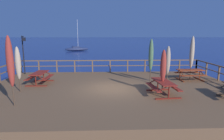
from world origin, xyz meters
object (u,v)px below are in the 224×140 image
patio_umbrella_tall_mid_right (18,63)px  patio_umbrella_tall_back_right (151,55)px  picnic_table_mid_right (40,76)px  patio_umbrella_short_mid (168,60)px  lamp_post_hooked (24,49)px  sailboat_distant (77,49)px  patio_umbrella_tall_mid_left (10,62)px  patio_umbrella_short_back (163,66)px  picnic_table_mid_left (190,72)px  picnic_table_back_right (163,85)px  patio_umbrella_short_front (192,52)px

patio_umbrella_tall_mid_right → patio_umbrella_tall_back_right: patio_umbrella_tall_back_right is taller
picnic_table_mid_right → patio_umbrella_short_mid: size_ratio=0.72×
lamp_post_hooked → sailboat_distant: size_ratio=0.41×
patio_umbrella_tall_mid_left → sailboat_distant: sailboat_distant is taller
patio_umbrella_short_back → picnic_table_mid_right: bearing=160.6°
patio_umbrella_short_mid → picnic_table_mid_left: bearing=30.9°
picnic_table_mid_left → patio_umbrella_short_back: size_ratio=0.76×
picnic_table_mid_right → patio_umbrella_short_back: 8.11m
patio_umbrella_tall_mid_left → sailboat_distant: size_ratio=0.42×
picnic_table_mid_right → patio_umbrella_tall_mid_left: patio_umbrella_tall_mid_left is taller
patio_umbrella_short_mid → patio_umbrella_tall_mid_right: bearing=-172.2°
patio_umbrella_tall_back_right → sailboat_distant: 36.86m
patio_umbrella_tall_mid_left → patio_umbrella_tall_back_right: bearing=28.7°
picnic_table_back_right → sailboat_distant: 39.33m
picnic_table_back_right → patio_umbrella_tall_mid_right: size_ratio=0.78×
picnic_table_mid_left → patio_umbrella_tall_back_right: bearing=-166.6°
picnic_table_mid_right → lamp_post_hooked: size_ratio=0.57×
picnic_table_mid_left → patio_umbrella_short_mid: bearing=-149.1°
patio_umbrella_short_back → patio_umbrella_short_mid: bearing=65.5°
lamp_post_hooked → patio_umbrella_tall_mid_left: bearing=-71.6°
picnic_table_back_right → picnic_table_mid_left: (3.03, 3.34, -0.00)m
patio_umbrella_short_front → patio_umbrella_tall_mid_right: (-11.18, -2.47, -0.36)m
picnic_table_mid_left → patio_umbrella_tall_back_right: patio_umbrella_tall_back_right is taller
picnic_table_mid_left → patio_umbrella_tall_mid_left: bearing=-155.5°
patio_umbrella_tall_mid_left → picnic_table_mid_right: bearing=92.4°
patio_umbrella_tall_mid_left → patio_umbrella_short_front: 11.50m
patio_umbrella_short_front → lamp_post_hooked: (-12.89, 2.48, 0.08)m
patio_umbrella_short_mid → patio_umbrella_tall_mid_right: size_ratio=0.97×
patio_umbrella_tall_back_right → lamp_post_hooked: 10.27m
patio_umbrella_short_mid → lamp_post_hooked: bearing=161.0°
picnic_table_back_right → patio_umbrella_tall_mid_left: (-7.46, -1.43, 1.51)m
patio_umbrella_short_mid → patio_umbrella_tall_back_right: patio_umbrella_tall_back_right is taller
lamp_post_hooked → patio_umbrella_tall_mid_right: bearing=-70.9°
picnic_table_mid_left → patio_umbrella_short_mid: size_ratio=0.74×
picnic_table_back_right → picnic_table_mid_left: size_ratio=1.08×
picnic_table_mid_right → patio_umbrella_tall_mid_left: 4.38m
patio_umbrella_tall_back_right → lamp_post_hooked: lamp_post_hooked is taller
sailboat_distant → picnic_table_mid_left: bearing=-69.0°
patio_umbrella_short_front → patio_umbrella_short_mid: bearing=-150.2°
picnic_table_mid_right → patio_umbrella_short_mid: bearing=-4.0°
patio_umbrella_short_mid → patio_umbrella_tall_mid_right: 9.13m
patio_umbrella_short_mid → patio_umbrella_tall_back_right: size_ratio=0.85×
patio_umbrella_tall_mid_right → patio_umbrella_short_front: bearing=12.5°
picnic_table_back_right → lamp_post_hooked: size_ratio=0.64×
picnic_table_mid_left → lamp_post_hooked: bearing=169.3°
picnic_table_mid_left → lamp_post_hooked: (-12.89, 2.42, 1.56)m
picnic_table_back_right → picnic_table_mid_left: bearing=47.8°
patio_umbrella_tall_mid_right → picnic_table_mid_left: bearing=12.7°
patio_umbrella_short_front → patio_umbrella_tall_back_right: size_ratio=1.06×
patio_umbrella_short_mid → patio_umbrella_tall_back_right: (-0.99, 0.53, 0.29)m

